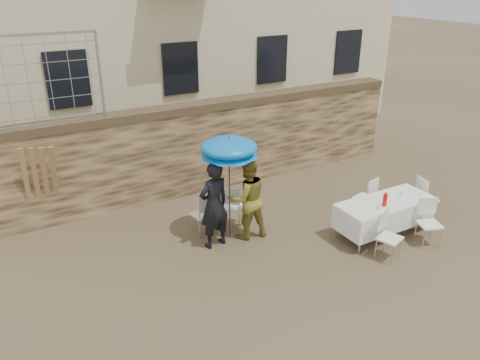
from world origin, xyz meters
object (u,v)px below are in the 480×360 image
soda_bottle (385,200)px  table_chair_front_right (430,223)px  couple_chair_left (203,213)px  woman_dress (247,198)px  umbrella (229,151)px  banquet_table (386,203)px  table_chair_side (427,197)px  table_chair_front_left (390,237)px  couple_chair_right (232,206)px  man_suit (214,205)px  table_chair_back (365,197)px

soda_bottle → table_chair_front_right: 1.02m
couple_chair_left → woman_dress: bearing=138.8°
woman_dress → umbrella: bearing=-10.8°
banquet_table → table_chair_side: 1.43m
soda_bottle → table_chair_front_left: 0.84m
couple_chair_right → soda_bottle: bearing=179.4°
man_suit → woman_dress: 0.75m
man_suit → soda_bottle: (3.10, -1.47, -0.00)m
man_suit → table_chair_side: man_suit is taller
soda_bottle → table_chair_front_right: (0.70, -0.60, -0.43)m
couple_chair_left → table_chair_front_left: (2.70, -2.62, 0.00)m
table_chair_front_left → table_chair_front_right: bearing=-19.0°
banquet_table → table_chair_front_right: table_chair_front_right is taller
man_suit → couple_chair_left: 0.70m
table_chair_back → table_chair_side: (1.20, -0.70, 0.00)m
banquet_table → table_chair_front_left: size_ratio=2.19×
woman_dress → table_chair_back: 2.83m
couple_chair_left → table_chair_back: 3.66m
soda_bottle → table_chair_side: (1.60, 0.25, -0.43)m
table_chair_back → table_chair_front_left: bearing=48.4°
table_chair_front_right → table_chair_back: same height
table_chair_front_right → table_chair_back: (-0.30, 1.55, 0.00)m
woman_dress → table_chair_front_left: bearing=138.5°
woman_dress → soda_bottle: 2.77m
man_suit → couple_chair_right: size_ratio=1.89×
table_chair_front_left → table_chair_front_right: same height
couple_chair_left → banquet_table: (3.30, -1.87, 0.25)m
man_suit → couple_chair_left: bearing=-99.5°
table_chair_side → couple_chair_right: bearing=79.4°
table_chair_front_right → table_chair_side: (0.90, 0.85, 0.00)m
couple_chair_left → banquet_table: bearing=145.6°
table_chair_front_right → table_chair_back: 1.58m
table_chair_back → woman_dress: bearing=-24.9°
woman_dress → table_chair_front_right: woman_dress is taller
man_suit → table_chair_front_left: man_suit is taller
umbrella → couple_chair_left: umbrella is taller
table_chair_back → couple_chair_left: bearing=-31.2°
couple_chair_left → table_chair_front_left: bearing=131.0°
couple_chair_right → table_chair_front_right: same height
couple_chair_right → table_chair_front_left: same height
soda_bottle → man_suit: bearing=154.7°
woman_dress → table_chair_front_left: woman_dress is taller
banquet_table → soda_bottle: soda_bottle is taller
umbrella → table_chair_front_right: (3.40, -2.17, -1.47)m
woman_dress → couple_chair_left: (-0.75, 0.55, -0.40)m
couple_chair_left → soda_bottle: bearing=142.0°
banquet_table → table_chair_front_right: size_ratio=2.19×
table_chair_front_left → table_chair_side: bearing=4.0°
banquet_table → soda_bottle: bearing=-143.1°
couple_chair_left → table_chair_front_left: same height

